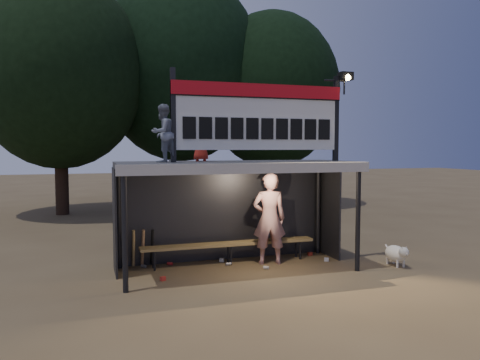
# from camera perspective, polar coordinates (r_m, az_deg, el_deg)

# --- Properties ---
(ground) EXTENTS (80.00, 80.00, 0.00)m
(ground) POSITION_cam_1_polar(r_m,az_deg,el_deg) (10.24, -0.38, -10.84)
(ground) COLOR brown
(ground) RESTS_ON ground
(player) EXTENTS (0.83, 0.63, 2.06)m
(player) POSITION_cam_1_polar(r_m,az_deg,el_deg) (10.55, 3.58, -4.70)
(player) COLOR silver
(player) RESTS_ON ground
(child_a) EXTENTS (0.72, 0.70, 1.17)m
(child_a) POSITION_cam_1_polar(r_m,az_deg,el_deg) (9.51, -9.41, 5.64)
(child_a) COLOR slate
(child_a) RESTS_ON dugout_shelter
(child_b) EXTENTS (0.48, 0.37, 0.86)m
(child_b) POSITION_cam_1_polar(r_m,az_deg,el_deg) (10.26, -4.79, 4.70)
(child_b) COLOR #AE251A
(child_b) RESTS_ON dugout_shelter
(dugout_shelter) EXTENTS (5.10, 2.08, 2.32)m
(dugout_shelter) POSITION_cam_1_polar(r_m,az_deg,el_deg) (10.16, -0.80, -0.39)
(dugout_shelter) COLOR #39393B
(dugout_shelter) RESTS_ON ground
(scoreboard_assembly) EXTENTS (4.10, 0.27, 1.99)m
(scoreboard_assembly) POSITION_cam_1_polar(r_m,az_deg,el_deg) (10.10, 2.67, 7.98)
(scoreboard_assembly) COLOR black
(scoreboard_assembly) RESTS_ON dugout_shelter
(bench) EXTENTS (4.00, 0.35, 0.48)m
(bench) POSITION_cam_1_polar(r_m,az_deg,el_deg) (10.65, -1.28, -7.86)
(bench) COLOR olive
(bench) RESTS_ON ground
(tree_left) EXTENTS (6.46, 6.46, 9.27)m
(tree_left) POSITION_cam_1_polar(r_m,az_deg,el_deg) (19.68, -21.21, 12.18)
(tree_left) COLOR black
(tree_left) RESTS_ON ground
(tree_mid) EXTENTS (7.22, 7.22, 10.36)m
(tree_mid) POSITION_cam_1_polar(r_m,az_deg,el_deg) (21.61, -7.28, 13.40)
(tree_mid) COLOR black
(tree_mid) RESTS_ON ground
(tree_right) EXTENTS (6.08, 6.08, 8.72)m
(tree_right) POSITION_cam_1_polar(r_m,az_deg,el_deg) (21.63, 3.91, 10.80)
(tree_right) COLOR black
(tree_right) RESTS_ON ground
(dog) EXTENTS (0.36, 0.81, 0.49)m
(dog) POSITION_cam_1_polar(r_m,az_deg,el_deg) (11.02, 18.55, -8.50)
(dog) COLOR white
(dog) RESTS_ON ground
(bats) EXTENTS (0.47, 0.32, 0.84)m
(bats) POSITION_cam_1_polar(r_m,az_deg,el_deg) (10.54, -11.76, -8.09)
(bats) COLOR #A1814B
(bats) RESTS_ON ground
(litter) EXTENTS (4.20, 1.29, 0.08)m
(litter) POSITION_cam_1_polar(r_m,az_deg,el_deg) (10.56, -0.99, -10.17)
(litter) COLOR red
(litter) RESTS_ON ground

